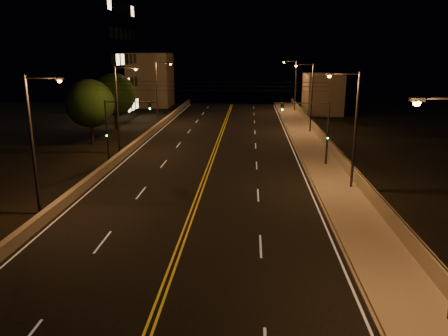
# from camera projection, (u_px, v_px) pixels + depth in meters

# --- Properties ---
(road) EXTENTS (18.00, 120.00, 0.02)m
(road) POSITION_uv_depth(u_px,v_px,m) (200.00, 192.00, 33.81)
(road) COLOR black
(road) RESTS_ON ground
(sidewalk) EXTENTS (3.60, 120.00, 0.30)m
(sidewalk) POSITION_uv_depth(u_px,v_px,m) (341.00, 193.00, 33.15)
(sidewalk) COLOR gray
(sidewalk) RESTS_ON ground
(curb) EXTENTS (0.14, 120.00, 0.15)m
(curb) POSITION_uv_depth(u_px,v_px,m) (316.00, 193.00, 33.28)
(curb) COLOR gray
(curb) RESTS_ON ground
(parapet_wall) EXTENTS (0.30, 120.00, 1.00)m
(parapet_wall) POSITION_uv_depth(u_px,v_px,m) (364.00, 185.00, 32.89)
(parapet_wall) COLOR gray
(parapet_wall) RESTS_ON sidewalk
(jersey_barrier) EXTENTS (0.45, 120.00, 0.77)m
(jersey_barrier) POSITION_uv_depth(u_px,v_px,m) (84.00, 185.00, 34.24)
(jersey_barrier) COLOR gray
(jersey_barrier) RESTS_ON ground
(distant_building_right) EXTENTS (6.00, 10.00, 6.81)m
(distant_building_right) POSITION_uv_depth(u_px,v_px,m) (322.00, 94.00, 77.14)
(distant_building_right) COLOR slate
(distant_building_right) RESTS_ON ground
(distant_building_left) EXTENTS (8.00, 8.00, 10.35)m
(distant_building_left) POSITION_uv_depth(u_px,v_px,m) (151.00, 80.00, 86.45)
(distant_building_left) COLOR slate
(distant_building_left) RESTS_ON ground
(parapet_rail) EXTENTS (0.06, 120.00, 0.06)m
(parapet_rail) POSITION_uv_depth(u_px,v_px,m) (364.00, 178.00, 32.75)
(parapet_rail) COLOR black
(parapet_rail) RESTS_ON parapet_wall
(lane_markings) EXTENTS (17.32, 116.00, 0.00)m
(lane_markings) POSITION_uv_depth(u_px,v_px,m) (200.00, 192.00, 33.74)
(lane_markings) COLOR silver
(lane_markings) RESTS_ON road
(streetlight_1) EXTENTS (2.55, 0.28, 9.12)m
(streetlight_1) POSITION_uv_depth(u_px,v_px,m) (352.00, 124.00, 32.96)
(streetlight_1) COLOR #2D2D33
(streetlight_1) RESTS_ON ground
(streetlight_2) EXTENTS (2.55, 0.28, 9.12)m
(streetlight_2) POSITION_uv_depth(u_px,v_px,m) (310.00, 94.00, 56.80)
(streetlight_2) COLOR #2D2D33
(streetlight_2) RESTS_ON ground
(streetlight_3) EXTENTS (2.55, 0.28, 9.12)m
(streetlight_3) POSITION_uv_depth(u_px,v_px,m) (294.00, 83.00, 77.41)
(streetlight_3) COLOR #2D2D33
(streetlight_3) RESTS_ON ground
(streetlight_4) EXTENTS (2.55, 0.28, 9.12)m
(streetlight_4) POSITION_uv_depth(u_px,v_px,m) (36.00, 136.00, 27.96)
(streetlight_4) COLOR #2D2D33
(streetlight_4) RESTS_ON ground
(streetlight_5) EXTENTS (2.55, 0.28, 9.12)m
(streetlight_5) POSITION_uv_depth(u_px,v_px,m) (120.00, 104.00, 45.82)
(streetlight_5) COLOR #2D2D33
(streetlight_5) RESTS_ON ground
(streetlight_6) EXTENTS (2.55, 0.28, 9.12)m
(streetlight_6) POSITION_uv_depth(u_px,v_px,m) (158.00, 88.00, 65.07)
(streetlight_6) COLOR #2D2D33
(streetlight_6) RESTS_ON ground
(traffic_signal_right) EXTENTS (5.11, 0.31, 6.20)m
(traffic_signal_right) POSITION_uv_depth(u_px,v_px,m) (317.00, 126.00, 40.25)
(traffic_signal_right) COLOR #2D2D33
(traffic_signal_right) RESTS_ON ground
(traffic_signal_left) EXTENTS (5.11, 0.31, 6.20)m
(traffic_signal_left) POSITION_uv_depth(u_px,v_px,m) (117.00, 124.00, 41.33)
(traffic_signal_left) COLOR #2D2D33
(traffic_signal_left) RESTS_ON ground
(overhead_wires) EXTENTS (22.00, 0.03, 0.83)m
(overhead_wires) POSITION_uv_depth(u_px,v_px,m) (210.00, 86.00, 41.08)
(overhead_wires) COLOR black
(building_tower) EXTENTS (24.00, 15.00, 31.28)m
(building_tower) POSITION_uv_depth(u_px,v_px,m) (45.00, 21.00, 66.19)
(building_tower) COLOR slate
(building_tower) RESTS_ON ground
(tree_0) EXTENTS (5.57, 5.57, 7.55)m
(tree_0) POSITION_uv_depth(u_px,v_px,m) (90.00, 104.00, 50.35)
(tree_0) COLOR black
(tree_0) RESTS_ON ground
(tree_1) EXTENTS (5.72, 5.72, 7.75)m
(tree_1) POSITION_uv_depth(u_px,v_px,m) (114.00, 94.00, 59.85)
(tree_1) COLOR black
(tree_1) RESTS_ON ground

